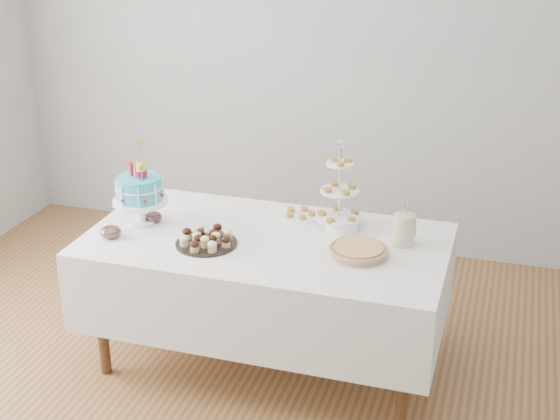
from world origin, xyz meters
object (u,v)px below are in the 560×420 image
(birthday_cake, at_px, (141,202))
(cupcake_tray, at_px, (206,238))
(jam_bowl_b, at_px, (153,217))
(table, at_px, (266,276))
(plate_stack, at_px, (342,224))
(pastry_plate, at_px, (300,214))
(tiered_stand, at_px, (340,191))
(jam_bowl_a, at_px, (111,232))
(pie, at_px, (359,251))
(utensil_pitcher, at_px, (404,228))

(birthday_cake, xyz_separation_m, cupcake_tray, (0.45, -0.15, -0.09))
(jam_bowl_b, bearing_deg, table, -2.34)
(cupcake_tray, distance_m, plate_stack, 0.75)
(table, height_order, cupcake_tray, cupcake_tray)
(birthday_cake, bearing_deg, pastry_plate, 44.45)
(tiered_stand, xyz_separation_m, jam_bowl_a, (-1.13, -0.50, -0.18))
(birthday_cake, distance_m, pastry_plate, 0.89)
(birthday_cake, xyz_separation_m, jam_bowl_b, (0.05, 0.05, -0.10))
(tiered_stand, distance_m, pastry_plate, 0.32)
(birthday_cake, height_order, jam_bowl_b, birthday_cake)
(cupcake_tray, xyz_separation_m, jam_bowl_b, (-0.40, 0.19, -0.01))
(birthday_cake, xyz_separation_m, jam_bowl_a, (-0.07, -0.22, -0.10))
(plate_stack, bearing_deg, pie, -61.98)
(plate_stack, distance_m, utensil_pitcher, 0.36)
(tiered_stand, bearing_deg, jam_bowl_b, -166.60)
(cupcake_tray, xyz_separation_m, utensil_pitcher, (0.98, 0.31, 0.05))
(birthday_cake, bearing_deg, jam_bowl_b, 63.42)
(pie, bearing_deg, tiered_stand, 119.22)
(utensil_pitcher, bearing_deg, tiered_stand, 151.86)
(pastry_plate, relative_size, jam_bowl_a, 1.99)
(plate_stack, bearing_deg, utensil_pitcher, -13.96)
(plate_stack, height_order, jam_bowl_b, plate_stack)
(cupcake_tray, distance_m, pie, 0.79)
(jam_bowl_b, height_order, utensil_pitcher, utensil_pitcher)
(pastry_plate, bearing_deg, plate_stack, -21.48)
(pie, relative_size, jam_bowl_a, 2.69)
(table, bearing_deg, birthday_cake, -178.60)
(jam_bowl_b, bearing_deg, pie, -3.99)
(pie, relative_size, pastry_plate, 1.35)
(pie, distance_m, jam_bowl_a, 1.32)
(birthday_cake, height_order, pie, birthday_cake)
(jam_bowl_a, bearing_deg, pie, 7.82)
(pastry_plate, bearing_deg, jam_bowl_a, -147.15)
(birthday_cake, xyz_separation_m, utensil_pitcher, (1.43, 0.16, -0.04))
(birthday_cake, distance_m, cupcake_tray, 0.48)
(birthday_cake, xyz_separation_m, tiered_stand, (1.05, 0.28, 0.08))
(table, height_order, jam_bowl_b, jam_bowl_b)
(tiered_stand, height_order, utensil_pitcher, tiered_stand)
(pastry_plate, height_order, utensil_pitcher, utensil_pitcher)
(birthday_cake, relative_size, jam_bowl_b, 4.83)
(tiered_stand, bearing_deg, cupcake_tray, -144.64)
(pie, height_order, tiered_stand, tiered_stand)
(pie, height_order, pastry_plate, pie)
(tiered_stand, height_order, plate_stack, tiered_stand)
(tiered_stand, relative_size, plate_stack, 2.82)
(table, distance_m, pie, 0.58)
(jam_bowl_b, bearing_deg, cupcake_tray, -25.70)
(tiered_stand, bearing_deg, birthday_cake, -164.89)
(table, distance_m, jam_bowl_b, 0.72)
(table, distance_m, birthday_cake, 0.80)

